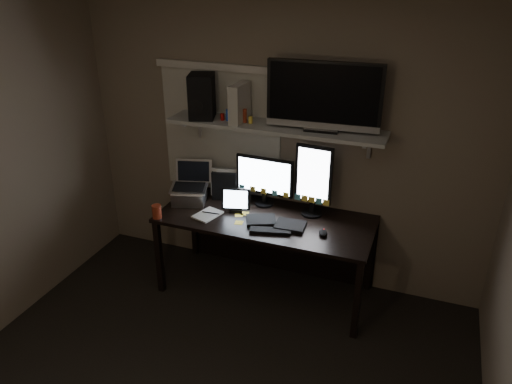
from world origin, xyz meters
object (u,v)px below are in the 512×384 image
at_px(desk, 270,229).
at_px(laptop, 189,184).
at_px(tablet, 236,200).
at_px(monitor_landscape, 264,181).
at_px(tv, 324,97).
at_px(game_console, 239,103).
at_px(monitor_portrait, 313,181).
at_px(keyboard, 275,223).
at_px(mouse, 323,233).
at_px(cup, 157,211).
at_px(speaker, 202,96).

distance_m(desk, laptop, 0.81).
distance_m(desk, tablet, 0.41).
distance_m(monitor_landscape, tv, 0.93).
bearing_deg(game_console, monitor_portrait, 4.88).
xyz_separation_m(keyboard, laptop, (-0.84, 0.12, 0.16)).
relative_size(monitor_portrait, tv, 0.71).
relative_size(laptop, tv, 0.41).
xyz_separation_m(keyboard, mouse, (0.40, -0.03, 0.00)).
xyz_separation_m(mouse, laptop, (-1.25, 0.14, 0.16)).
bearing_deg(keyboard, laptop, 158.60).
bearing_deg(cup, speaker, 66.20).
height_order(game_console, speaker, speaker).
bearing_deg(tv, laptop, -174.82).
xyz_separation_m(desk, cup, (-0.85, -0.44, 0.23)).
bearing_deg(monitor_portrait, keyboard, -124.62).
bearing_deg(keyboard, mouse, -17.52).
distance_m(keyboard, tablet, 0.41).
distance_m(cup, speaker, 1.03).
xyz_separation_m(tablet, speaker, (-0.36, 0.16, 0.83)).
bearing_deg(monitor_landscape, speaker, -172.56).
xyz_separation_m(desk, tv, (0.39, 0.08, 1.19)).
xyz_separation_m(cup, speaker, (0.22, 0.50, 0.88)).
height_order(tablet, tv, tv).
bearing_deg(monitor_landscape, cup, -142.05).
distance_m(tv, speaker, 1.03).
bearing_deg(cup, monitor_portrait, 23.10).
xyz_separation_m(desk, keyboard, (0.12, -0.21, 0.19)).
bearing_deg(keyboard, cup, 179.89).
height_order(tablet, game_console, game_console).
bearing_deg(laptop, tv, -7.11).
distance_m(mouse, tv, 1.05).
bearing_deg(speaker, mouse, -31.86).
xyz_separation_m(laptop, tv, (1.12, 0.17, 0.84)).
xyz_separation_m(monitor_landscape, tablet, (-0.18, -0.21, -0.12)).
relative_size(tv, speaker, 2.42).
bearing_deg(game_console, mouse, -16.19).
relative_size(desk, tv, 2.03).
relative_size(monitor_landscape, tv, 0.58).
xyz_separation_m(monitor_portrait, mouse, (0.17, -0.31, -0.30)).
distance_m(tablet, game_console, 0.82).
relative_size(desk, speaker, 4.91).
xyz_separation_m(keyboard, speaker, (-0.75, 0.26, 0.92)).
relative_size(monitor_portrait, keyboard, 1.25).
height_order(cup, tv, tv).
bearing_deg(game_console, monitor_landscape, 17.15).
relative_size(monitor_landscape, monitor_portrait, 0.82).
distance_m(laptop, cup, 0.39).
bearing_deg(game_console, desk, -7.16).
xyz_separation_m(tablet, cup, (-0.58, -0.34, -0.05)).
bearing_deg(desk, tv, 11.62).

